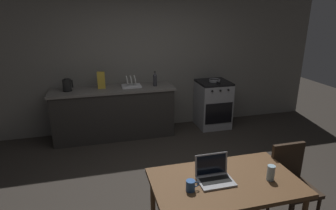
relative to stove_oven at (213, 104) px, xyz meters
The scene contains 14 objects.
ground_plane 2.38m from the stove_oven, 123.30° to the right, with size 12.00×12.00×0.00m, color #2D2823.
back_wall 1.37m from the stove_oven, 160.29° to the left, with size 6.40×0.10×2.67m, color slate.
kitchen_counter 1.92m from the stove_oven, behind, with size 2.16×0.64×0.91m.
stove_oven is the anchor object (origin of this frame).
dining_table 3.12m from the stove_oven, 111.37° to the right, with size 1.35×0.80×0.74m.
chair 2.77m from the stove_oven, 95.93° to the right, with size 0.40×0.40×0.89m.
laptop 3.14m from the stove_oven, 113.28° to the right, with size 0.32×0.25×0.23m.
electric_kettle 2.74m from the stove_oven, behind, with size 0.17×0.15×0.22m.
bottle 1.31m from the stove_oven, behind, with size 0.07×0.07×0.27m.
frying_pan 0.48m from the stove_oven, 81.56° to the right, with size 0.22×0.39×0.05m.
coffee_mug 3.34m from the stove_oven, 116.79° to the right, with size 0.12×0.08×0.10m.
drinking_glass 3.10m from the stove_oven, 103.75° to the right, with size 0.07×0.07×0.15m.
cereal_box 2.20m from the stove_oven, behind, with size 0.13×0.05×0.30m.
dish_rack 1.67m from the stove_oven, behind, with size 0.34×0.26×0.21m.
Camera 1 is at (-0.95, -3.02, 2.24)m, focal length 30.70 mm.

